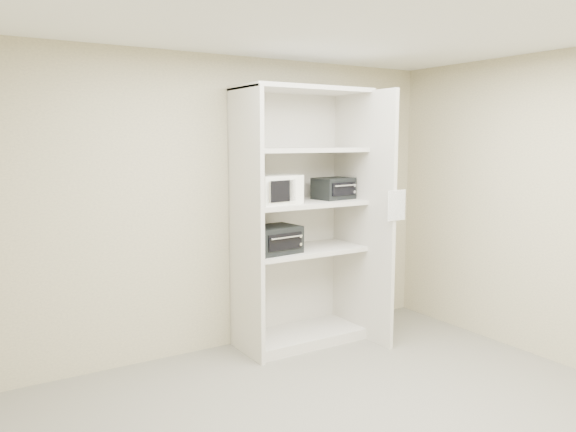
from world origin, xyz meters
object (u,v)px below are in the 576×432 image
toaster_oven_upper (333,188)px  microwave (274,190)px  shelving_unit (306,226)px  toaster_oven_lower (274,239)px

toaster_oven_upper → microwave: bearing=176.5°
shelving_unit → toaster_oven_lower: bearing=-173.1°
microwave → toaster_oven_lower: size_ratio=0.98×
toaster_oven_upper → toaster_oven_lower: bearing=176.2°
shelving_unit → toaster_oven_lower: size_ratio=5.47×
microwave → toaster_oven_lower: (0.00, 0.00, -0.46)m
shelving_unit → microwave: (-0.38, -0.05, 0.37)m
shelving_unit → toaster_oven_upper: 0.47m
toaster_oven_upper → toaster_oven_lower: toaster_oven_upper is taller
microwave → shelving_unit: bearing=0.1°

